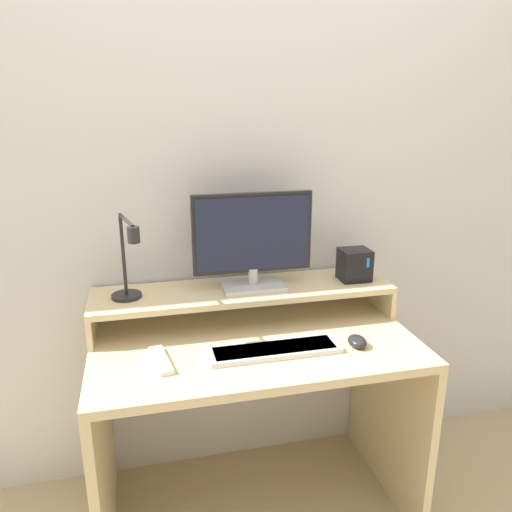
{
  "coord_description": "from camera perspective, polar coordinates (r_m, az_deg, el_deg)",
  "views": [
    {
      "loc": [
        -0.36,
        -1.2,
        1.49
      ],
      "look_at": [
        0.01,
        0.34,
        0.99
      ],
      "focal_mm": 35.0,
      "sensor_mm": 36.0,
      "label": 1
    }
  ],
  "objects": [
    {
      "name": "remote_control",
      "position": [
        1.62,
        -10.82,
        -11.63
      ],
      "size": [
        0.07,
        0.18,
        0.02
      ],
      "color": "white",
      "rests_on": "desk"
    },
    {
      "name": "router_dock",
      "position": [
        1.94,
        11.19,
        -0.98
      ],
      "size": [
        0.11,
        0.1,
        0.12
      ],
      "color": "black",
      "rests_on": "monitor_shelf"
    },
    {
      "name": "monitor",
      "position": [
        1.78,
        -0.38,
        1.72
      ],
      "size": [
        0.43,
        0.14,
        0.35
      ],
      "color": "#BCBCC1",
      "rests_on": "monitor_shelf"
    },
    {
      "name": "desk_lamp",
      "position": [
        1.71,
        -14.45,
        -1.3
      ],
      "size": [
        0.11,
        0.25,
        0.3
      ],
      "color": "black",
      "rests_on": "monitor_shelf"
    },
    {
      "name": "keyboard",
      "position": [
        1.65,
        2.13,
        -10.64
      ],
      "size": [
        0.43,
        0.12,
        0.02
      ],
      "color": "silver",
      "rests_on": "desk"
    },
    {
      "name": "monitor_shelf",
      "position": [
        1.85,
        -1.4,
        -4.22
      ],
      "size": [
        1.1,
        0.27,
        0.13
      ],
      "color": "beige",
      "rests_on": "desk"
    },
    {
      "name": "desk",
      "position": [
        1.84,
        -0.16,
        -15.33
      ],
      "size": [
        1.1,
        0.61,
        0.7
      ],
      "color": "beige",
      "rests_on": "ground_plane"
    },
    {
      "name": "wall_back",
      "position": [
        1.9,
        -2.59,
        10.13
      ],
      "size": [
        6.0,
        0.05,
        2.5
      ],
      "color": "silver",
      "rests_on": "ground_plane"
    },
    {
      "name": "mouse",
      "position": [
        1.72,
        11.49,
        -9.54
      ],
      "size": [
        0.06,
        0.08,
        0.04
      ],
      "color": "black",
      "rests_on": "desk"
    }
  ]
}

